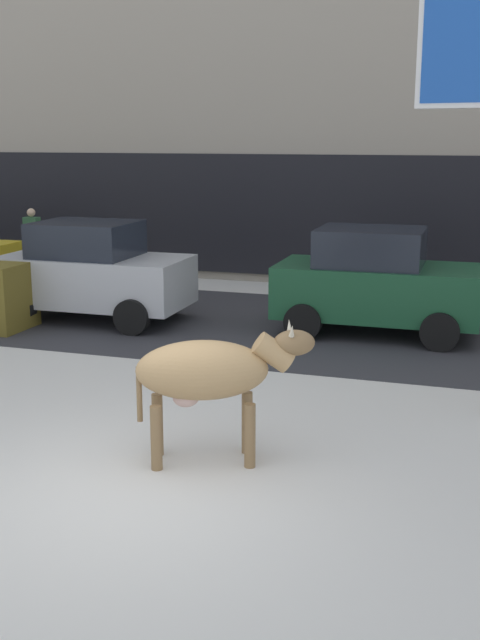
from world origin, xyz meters
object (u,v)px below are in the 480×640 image
object	(u,v)px
car_silver_hatchback	(93,272)
cow_tan	(209,372)
car_darkgreen_hatchback	(376,282)

from	to	relation	value
car_silver_hatchback	cow_tan	bearing A→B (deg)	-52.14
car_silver_hatchback	car_darkgreen_hatchback	xyz separation A→B (m)	(5.22, 0.56, 0.00)
cow_tan	car_silver_hatchback	xyz separation A→B (m)	(-4.37, 5.62, -0.07)
cow_tan	car_darkgreen_hatchback	distance (m)	6.25
cow_tan	car_silver_hatchback	distance (m)	7.12
cow_tan	car_darkgreen_hatchback	size ratio (longest dim) A/B	0.54
car_darkgreen_hatchback	cow_tan	bearing A→B (deg)	-97.79
car_silver_hatchback	car_darkgreen_hatchback	distance (m)	5.25
car_silver_hatchback	car_darkgreen_hatchback	size ratio (longest dim) A/B	1.00
car_silver_hatchback	car_darkgreen_hatchback	bearing A→B (deg)	6.17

